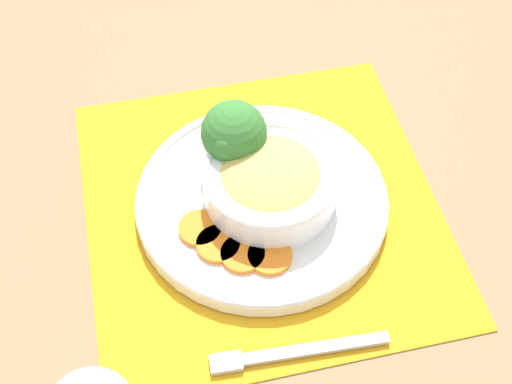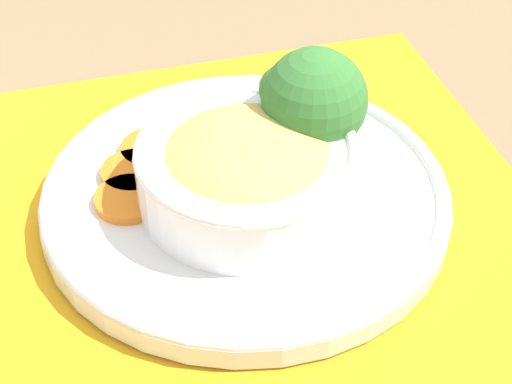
% 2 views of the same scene
% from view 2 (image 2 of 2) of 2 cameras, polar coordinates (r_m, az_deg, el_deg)
% --- Properties ---
extents(ground_plane, '(4.00, 4.00, 0.00)m').
position_cam_2_polar(ground_plane, '(0.62, -0.67, -1.30)').
color(ground_plane, '#8C704C').
extents(placemat, '(0.46, 0.45, 0.00)m').
position_cam_2_polar(placemat, '(0.62, -0.68, -1.17)').
color(placemat, orange).
rests_on(placemat, ground_plane).
extents(plate, '(0.29, 0.29, 0.02)m').
position_cam_2_polar(plate, '(0.61, -0.69, -0.24)').
color(plate, white).
rests_on(plate, placemat).
extents(bowl, '(0.15, 0.15, 0.06)m').
position_cam_2_polar(bowl, '(0.58, -0.47, 1.63)').
color(bowl, white).
rests_on(bowl, plate).
extents(broccoli_floret, '(0.08, 0.08, 0.09)m').
position_cam_2_polar(broccoli_floret, '(0.60, 3.85, 6.05)').
color(broccoli_floret, '#759E51').
rests_on(broccoli_floret, plate).
extents(carrot_slice_near, '(0.05, 0.05, 0.01)m').
position_cam_2_polar(carrot_slice_near, '(0.66, -5.00, 4.03)').
color(carrot_slice_near, orange).
rests_on(carrot_slice_near, plate).
extents(carrot_slice_middle, '(0.05, 0.05, 0.01)m').
position_cam_2_polar(carrot_slice_middle, '(0.64, -6.90, 2.86)').
color(carrot_slice_middle, orange).
rests_on(carrot_slice_middle, plate).
extents(carrot_slice_far, '(0.05, 0.05, 0.01)m').
position_cam_2_polar(carrot_slice_far, '(0.62, -8.12, 1.31)').
color(carrot_slice_far, orange).
rests_on(carrot_slice_far, plate).
extents(carrot_slice_extra, '(0.05, 0.05, 0.01)m').
position_cam_2_polar(carrot_slice_extra, '(0.60, -8.48, -0.48)').
color(carrot_slice_extra, orange).
rests_on(carrot_slice_extra, plate).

